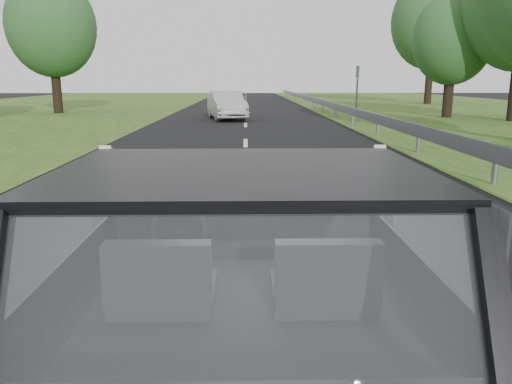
{
  "coord_description": "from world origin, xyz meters",
  "views": [
    {
      "loc": [
        0.02,
        -2.6,
        1.82
      ],
      "look_at": [
        0.08,
        0.6,
        1.1
      ],
      "focal_mm": 35.0,
      "sensor_mm": 36.0,
      "label": 1
    }
  ],
  "objects_px": {
    "cat": "(270,194)",
    "highway_sign": "(357,90)",
    "subject_car": "(244,282)",
    "other_car": "(227,105)"
  },
  "relations": [
    {
      "from": "highway_sign",
      "to": "cat",
      "type": "bearing_deg",
      "value": -84.1
    },
    {
      "from": "highway_sign",
      "to": "other_car",
      "type": "bearing_deg",
      "value": -129.65
    },
    {
      "from": "subject_car",
      "to": "other_car",
      "type": "bearing_deg",
      "value": 92.41
    },
    {
      "from": "subject_car",
      "to": "cat",
      "type": "relative_size",
      "value": 6.42
    },
    {
      "from": "other_car",
      "to": "cat",
      "type": "bearing_deg",
      "value": -98.07
    },
    {
      "from": "other_car",
      "to": "highway_sign",
      "type": "distance_m",
      "value": 8.23
    },
    {
      "from": "cat",
      "to": "highway_sign",
      "type": "relative_size",
      "value": 0.24
    },
    {
      "from": "subject_car",
      "to": "other_car",
      "type": "xyz_separation_m",
      "value": [
        -0.89,
        21.14,
        -0.07
      ]
    },
    {
      "from": "cat",
      "to": "highway_sign",
      "type": "xyz_separation_m",
      "value": [
        5.98,
        24.76,
        0.2
      ]
    },
    {
      "from": "other_car",
      "to": "highway_sign",
      "type": "height_order",
      "value": "highway_sign"
    }
  ]
}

